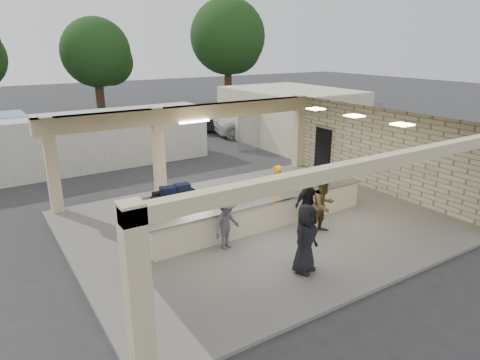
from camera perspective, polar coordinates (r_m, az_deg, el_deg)
ground at (r=14.67m, az=2.25°, el=-6.01°), size 120.00×120.00×0.00m
pavilion at (r=14.82m, az=1.52°, el=-0.18°), size 12.01×10.00×3.55m
baggage_counter at (r=14.07m, az=3.45°, el=-4.51°), size 8.20×0.58×0.98m
luggage_cart at (r=14.52m, az=-9.09°, el=-3.10°), size 2.33×1.58×1.29m
drum_fan at (r=17.25m, az=10.31°, el=-0.11°), size 1.04×0.80×1.12m
baggage_handler at (r=15.10m, az=4.84°, el=-1.32°), size 0.50×0.71×1.78m
passenger_a at (r=13.79m, az=11.05°, el=-3.37°), size 0.92×0.47×1.84m
passenger_b at (r=13.95m, az=8.99°, el=-3.11°), size 1.08×0.48×1.79m
passenger_c at (r=12.55m, az=-1.76°, el=-5.82°), size 1.08×0.70×1.58m
passenger_d at (r=11.39m, az=8.72°, el=-7.76°), size 1.00×0.69×1.89m
car_white_a at (r=29.00m, az=2.08°, el=7.56°), size 5.90×3.96×1.54m
car_white_b at (r=31.77m, az=8.73°, el=8.26°), size 5.14×2.99×1.53m
car_dark at (r=29.98m, az=-4.54°, el=7.79°), size 4.70×2.96×1.48m
container_white at (r=22.27m, az=-20.14°, el=4.85°), size 12.46×2.74×2.69m
fence at (r=27.81m, az=10.38°, el=7.44°), size 12.06×0.06×2.03m
tree_mid at (r=38.48m, az=-18.24°, el=15.53°), size 6.00×5.60×8.00m
tree_right at (r=42.33m, az=-1.37°, el=18.19°), size 7.20×7.00×10.00m
adjacent_building at (r=27.49m, az=6.70°, el=8.64°), size 6.00×8.00×3.20m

